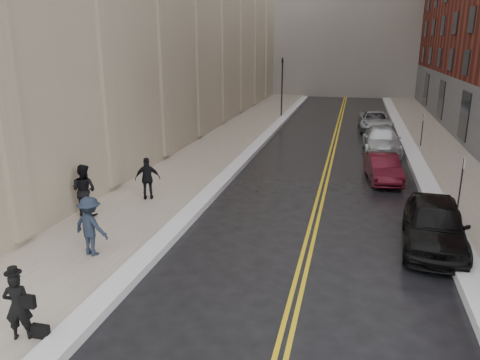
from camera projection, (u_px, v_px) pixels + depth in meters
The scene contains 18 objects.
ground at pixel (205, 286), 12.88m from camera, with size 160.00×160.00×0.00m, color black.
sidewalk_left at pixel (215, 150), 28.80m from camera, with size 4.00×64.00×0.15m, color gray.
sidewalk_right at pixel (450, 163), 25.71m from camera, with size 3.00×64.00×0.15m, color gray.
lane_stripe_a at pixel (328, 157), 27.25m from camera, with size 0.12×64.00×0.01m, color gold.
lane_stripe_b at pixel (333, 158), 27.19m from camera, with size 0.12×64.00×0.01m, color gold.
snow_ridge_left at pixel (252, 151), 28.26m from camera, with size 0.70×60.80×0.26m, color silver.
snow_ridge_right at pixel (415, 160), 26.12m from camera, with size 0.85×60.80×0.30m, color silver.
traffic_signal at pixel (282, 83), 40.55m from camera, with size 0.18×0.15×5.20m.
parking_sign_near at pixel (462, 179), 18.15m from camera, with size 0.06×0.35×2.23m.
parking_sign_far at pixel (423, 127), 29.33m from camera, with size 0.06×0.35×2.23m.
car_black at pixel (435, 224), 15.07m from camera, with size 1.92×4.77×1.62m, color black.
car_maroon at pixel (383, 168), 22.50m from camera, with size 1.36×3.90×1.29m, color #410B15.
car_silver_near at pixel (382, 140), 28.30m from camera, with size 2.11×5.20×1.51m, color #B9BCC1.
car_silver_far at pixel (375, 121), 35.64m from camera, with size 2.32×5.02×1.40m, color #A2A6AA.
pedestrian_main at pixel (18, 306), 10.14m from camera, with size 0.58×0.38×1.59m, color black.
pedestrian_a at pixel (84, 190), 17.47m from camera, with size 0.96×0.75×1.98m, color black.
pedestrian_b at pixel (91, 226), 14.20m from camera, with size 1.20×0.69×1.86m, color #1C2433.
pedestrian_c at pixel (148, 178), 19.34m from camera, with size 1.04×0.43×1.77m, color black.
Camera 1 is at (3.68, -10.97, 6.44)m, focal length 35.00 mm.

